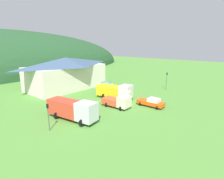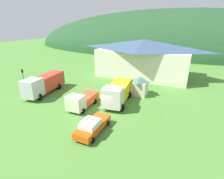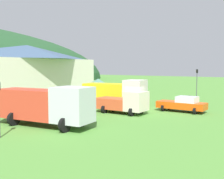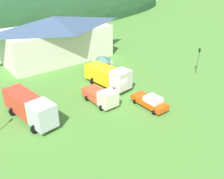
% 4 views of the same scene
% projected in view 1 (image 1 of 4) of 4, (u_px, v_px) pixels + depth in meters
% --- Properties ---
extents(ground_plane, '(200.00, 200.00, 0.00)m').
position_uv_depth(ground_plane, '(126.00, 103.00, 36.03)').
color(ground_plane, '#518C38').
extents(depot_building, '(20.56, 10.88, 7.94)m').
position_uv_depth(depot_building, '(66.00, 73.00, 46.80)').
color(depot_building, silver).
rests_on(depot_building, ground).
extents(play_shed_cream, '(2.52, 2.50, 3.13)m').
position_uv_depth(play_shed_cream, '(106.00, 87.00, 42.38)').
color(play_shed_cream, beige).
rests_on(play_shed_cream, ground).
extents(tow_truck_silver, '(3.81, 8.72, 3.24)m').
position_uv_depth(tow_truck_silver, '(73.00, 109.00, 27.58)').
color(tow_truck_silver, silver).
rests_on(tow_truck_silver, ground).
extents(light_truck_cream, '(2.76, 5.41, 2.31)m').
position_uv_depth(light_truck_cream, '(118.00, 102.00, 33.09)').
color(light_truck_cream, beige).
rests_on(light_truck_cream, ground).
extents(flatbed_truck_yellow, '(3.98, 7.84, 3.22)m').
position_uv_depth(flatbed_truck_yellow, '(116.00, 91.00, 38.08)').
color(flatbed_truck_yellow, silver).
rests_on(flatbed_truck_yellow, ground).
extents(service_pickup_orange, '(2.31, 5.07, 1.66)m').
position_uv_depth(service_pickup_orange, '(151.00, 102.00, 33.74)').
color(service_pickup_orange, '#E54F0F').
rests_on(service_pickup_orange, ground).
extents(traffic_light_west, '(0.20, 0.32, 3.77)m').
position_uv_depth(traffic_light_west, '(48.00, 114.00, 24.06)').
color(traffic_light_west, '#4C4C51').
rests_on(traffic_light_west, ground).
extents(traffic_light_east, '(0.20, 0.32, 4.33)m').
position_uv_depth(traffic_light_east, '(167.00, 79.00, 45.57)').
color(traffic_light_east, '#4C4C51').
rests_on(traffic_light_east, ground).
extents(traffic_cone_near_pickup, '(0.36, 0.36, 0.57)m').
position_uv_depth(traffic_cone_near_pickup, '(91.00, 104.00, 35.35)').
color(traffic_cone_near_pickup, orange).
rests_on(traffic_cone_near_pickup, ground).
extents(traffic_cone_mid_row, '(0.36, 0.36, 0.57)m').
position_uv_depth(traffic_cone_mid_row, '(141.00, 94.00, 42.15)').
color(traffic_cone_mid_row, orange).
rests_on(traffic_cone_mid_row, ground).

